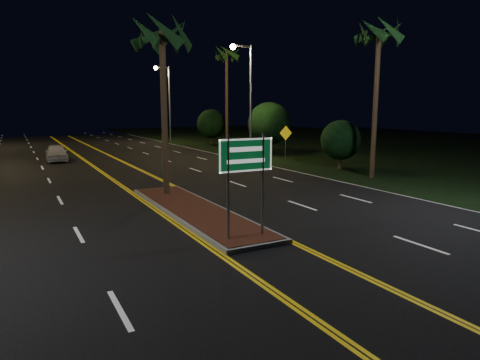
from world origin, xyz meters
TOP-DOWN VIEW (x-y plane):
  - ground at (0.00, 0.00)m, footprint 120.00×120.00m
  - grass_right at (30.00, 25.00)m, footprint 40.00×110.00m
  - median_island at (0.00, 7.00)m, footprint 2.25×10.25m
  - highway_sign at (0.00, 2.80)m, footprint 1.80×0.08m
  - streetlight_right_mid at (10.61, 22.00)m, footprint 1.91×0.44m
  - streetlight_right_far at (10.61, 42.00)m, footprint 1.91×0.44m
  - palm_median at (0.00, 10.50)m, footprint 2.40×2.40m
  - palm_right_near at (12.50, 10.00)m, footprint 2.40×2.40m
  - palm_right_far at (12.80, 30.00)m, footprint 2.40×2.40m
  - shrub_near at (13.50, 14.00)m, footprint 2.70×2.70m
  - shrub_mid at (14.00, 24.00)m, footprint 3.78×3.78m
  - shrub_far at (13.80, 36.00)m, footprint 3.24×3.24m
  - car_near at (-3.22, 27.58)m, footprint 2.24×4.74m
  - warning_sign at (13.00, 19.87)m, footprint 1.14×0.08m

SIDE VIEW (x-z plane):
  - ground at x=0.00m, z-range 0.00..0.00m
  - grass_right at x=30.00m, z-range 0.00..0.01m
  - median_island at x=0.00m, z-range 0.00..0.17m
  - car_near at x=-3.22m, z-range 0.00..1.55m
  - warning_sign at x=13.00m, z-range 0.43..3.13m
  - shrub_near at x=13.50m, z-range 0.30..3.60m
  - shrub_far at x=13.80m, z-range 0.36..4.32m
  - highway_sign at x=0.00m, z-range 0.80..4.00m
  - shrub_mid at x=14.00m, z-range 0.42..5.04m
  - streetlight_right_mid at x=10.61m, z-range 1.16..10.16m
  - streetlight_right_far at x=10.61m, z-range 1.16..10.16m
  - palm_median at x=0.00m, z-range 3.13..11.43m
  - palm_right_near at x=12.50m, z-range 3.56..12.86m
  - palm_right_far at x=12.80m, z-range 3.99..14.29m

